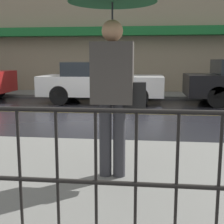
# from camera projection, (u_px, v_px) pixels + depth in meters

# --- Properties ---
(ground_plane) EXTENTS (80.00, 80.00, 0.00)m
(ground_plane) POSITION_uv_depth(u_px,v_px,m) (81.00, 113.00, 8.61)
(ground_plane) COLOR black
(sidewalk_far) EXTENTS (28.00, 1.89, 0.10)m
(sidewalk_far) POSITION_uv_depth(u_px,v_px,m) (103.00, 94.00, 12.69)
(sidewalk_far) COLOR slate
(sidewalk_far) RESTS_ON ground_plane
(lane_marking) EXTENTS (25.20, 0.12, 0.01)m
(lane_marking) POSITION_uv_depth(u_px,v_px,m) (81.00, 112.00, 8.61)
(lane_marking) COLOR gold
(lane_marking) RESTS_ON ground_plane
(building_storefront) EXTENTS (28.00, 0.85, 5.52)m
(building_storefront) POSITION_uv_depth(u_px,v_px,m) (106.00, 29.00, 13.29)
(building_storefront) COLOR gray
(building_storefront) RESTS_ON ground_plane
(pedestrian) EXTENTS (0.96, 0.96, 2.16)m
(pedestrian) POSITION_uv_depth(u_px,v_px,m) (113.00, 33.00, 3.38)
(pedestrian) COLOR #333338
(pedestrian) RESTS_ON sidewalk_near
(car_white) EXTENTS (4.09, 1.85, 1.36)m
(car_white) POSITION_uv_depth(u_px,v_px,m) (101.00, 82.00, 10.58)
(car_white) COLOR silver
(car_white) RESTS_ON ground_plane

